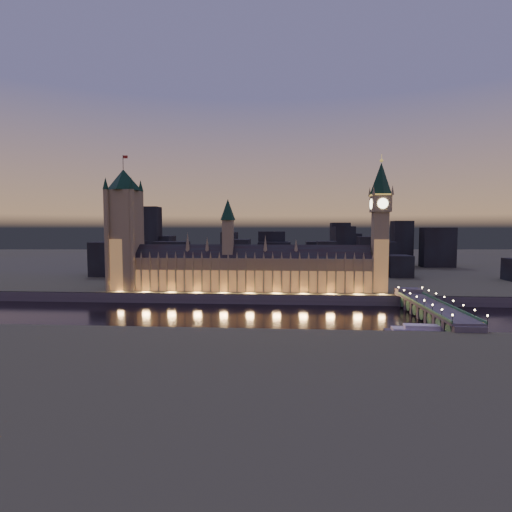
# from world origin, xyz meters

# --- Properties ---
(ground_plane) EXTENTS (2000.00, 2000.00, 0.00)m
(ground_plane) POSITION_xyz_m (0.00, 0.00, 0.00)
(ground_plane) COLOR black
(ground_plane) RESTS_ON ground
(north_bank) EXTENTS (2000.00, 960.00, 8.00)m
(north_bank) POSITION_xyz_m (0.00, 520.00, 4.00)
(north_bank) COLOR #4D4B2C
(north_bank) RESTS_ON ground
(embankment_wall) EXTENTS (2000.00, 2.50, 8.00)m
(embankment_wall) POSITION_xyz_m (0.00, 41.00, 4.00)
(embankment_wall) COLOR #463F4B
(embankment_wall) RESTS_ON ground
(palace_of_westminster) EXTENTS (202.00, 21.38, 78.00)m
(palace_of_westminster) POSITION_xyz_m (-0.44, 61.74, 26.37)
(palace_of_westminster) COLOR #8D7A5C
(palace_of_westminster) RESTS_ON north_bank
(victoria_tower) EXTENTS (31.68, 31.68, 115.72)m
(victoria_tower) POSITION_xyz_m (-110.00, 61.92, 65.30)
(victoria_tower) COLOR #8D7A5C
(victoria_tower) RESTS_ON north_bank
(elizabeth_tower) EXTENTS (18.00, 18.00, 113.70)m
(elizabeth_tower) POSITION_xyz_m (108.00, 61.93, 71.48)
(elizabeth_tower) COLOR #8D7A5C
(elizabeth_tower) RESTS_ON north_bank
(westminster_bridge) EXTENTS (19.07, 113.00, 15.90)m
(westminster_bridge) POSITION_xyz_m (127.00, -3.45, 5.99)
(westminster_bridge) COLOR #463F4B
(westminster_bridge) RESTS_ON ground
(river_boat) EXTENTS (46.35, 13.34, 4.50)m
(river_boat) POSITION_xyz_m (111.31, -39.54, 1.56)
(river_boat) COLOR #463F4B
(river_boat) RESTS_ON ground
(city_backdrop) EXTENTS (464.24, 215.63, 84.49)m
(city_backdrop) POSITION_xyz_m (32.92, 247.91, 30.21)
(city_backdrop) COLOR black
(city_backdrop) RESTS_ON north_bank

